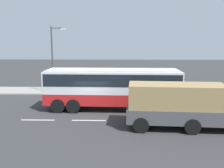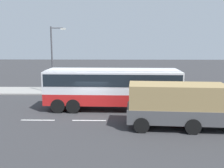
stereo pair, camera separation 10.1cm
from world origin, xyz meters
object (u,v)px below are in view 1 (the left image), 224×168
object	(u,v)px
cargo_truck	(191,104)
pedestrian_near_curb	(68,84)
coach_bus	(113,85)
street_lamp	(54,56)

from	to	relation	value
cargo_truck	pedestrian_near_curb	size ratio (longest dim) A/B	5.55
coach_bus	pedestrian_near_curb	size ratio (longest dim) A/B	7.13
coach_bus	street_lamp	bearing A→B (deg)	138.14
coach_bus	pedestrian_near_curb	world-z (taller)	coach_bus
pedestrian_near_curb	street_lamp	bearing A→B (deg)	-55.81
cargo_truck	pedestrian_near_curb	xyz separation A→B (m)	(-10.05, 11.26, -0.56)
cargo_truck	pedestrian_near_curb	bearing A→B (deg)	135.66
coach_bus	street_lamp	size ratio (longest dim) A/B	1.59
coach_bus	street_lamp	world-z (taller)	street_lamp
pedestrian_near_curb	street_lamp	distance (m)	3.43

